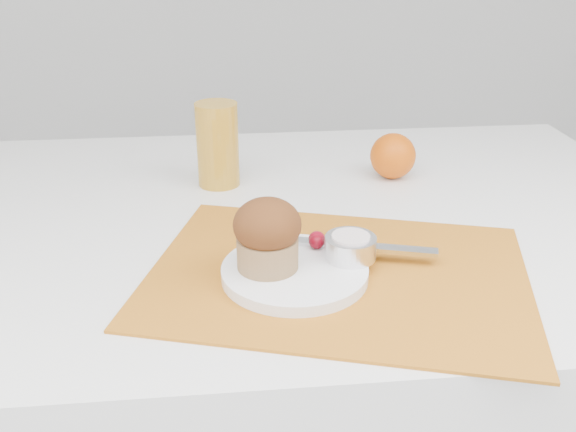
{
  "coord_description": "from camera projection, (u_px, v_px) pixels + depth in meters",
  "views": [
    {
      "loc": [
        -0.1,
        -0.83,
        1.15
      ],
      "look_at": [
        -0.02,
        -0.07,
        0.8
      ],
      "focal_mm": 40.0,
      "sensor_mm": 36.0,
      "label": 1
    }
  ],
  "objects": [
    {
      "name": "table",
      "position": [
        293.0,
        405.0,
        1.13
      ],
      "size": [
        1.2,
        0.8,
        0.75
      ],
      "primitive_type": "cube",
      "color": "white",
      "rests_on": "ground"
    },
    {
      "name": "orange",
      "position": [
        393.0,
        156.0,
        1.09
      ],
      "size": [
        0.08,
        0.08,
        0.08
      ],
      "primitive_type": "sphere",
      "color": "#DF5807",
      "rests_on": "table"
    },
    {
      "name": "cream",
      "position": [
        351.0,
        237.0,
        0.79
      ],
      "size": [
        0.06,
        0.06,
        0.01
      ],
      "primitive_type": "cylinder",
      "rotation": [
        0.0,
        0.0,
        -0.38
      ],
      "color": "silver",
      "rests_on": "ramekin"
    },
    {
      "name": "plate",
      "position": [
        295.0,
        272.0,
        0.78
      ],
      "size": [
        0.2,
        0.2,
        0.01
      ],
      "primitive_type": "cylinder",
      "rotation": [
        0.0,
        0.0,
        -0.11
      ],
      "color": "white",
      "rests_on": "placemat"
    },
    {
      "name": "muffin",
      "position": [
        267.0,
        234.0,
        0.76
      ],
      "size": [
        0.09,
        0.09,
        0.09
      ],
      "color": "#9E784C",
      "rests_on": "plate"
    },
    {
      "name": "juice_glass",
      "position": [
        218.0,
        145.0,
        1.05
      ],
      "size": [
        0.07,
        0.07,
        0.14
      ],
      "primitive_type": "cylinder",
      "rotation": [
        0.0,
        0.0,
        -0.01
      ],
      "color": "#C58C24",
      "rests_on": "table"
    },
    {
      "name": "raspberry_near",
      "position": [
        317.0,
        239.0,
        0.83
      ],
      "size": [
        0.02,
        0.02,
        0.02
      ],
      "primitive_type": "ellipsoid",
      "color": "#5A020F",
      "rests_on": "plate"
    },
    {
      "name": "ramekin",
      "position": [
        350.0,
        247.0,
        0.8
      ],
      "size": [
        0.07,
        0.07,
        0.03
      ],
      "primitive_type": "cylinder",
      "rotation": [
        0.0,
        0.0,
        0.01
      ],
      "color": "silver",
      "rests_on": "plate"
    },
    {
      "name": "raspberry_far",
      "position": [
        317.0,
        241.0,
        0.82
      ],
      "size": [
        0.02,
        0.02,
        0.02
      ],
      "primitive_type": "ellipsoid",
      "color": "#50020B",
      "rests_on": "plate"
    },
    {
      "name": "butter_knife",
      "position": [
        354.0,
        246.0,
        0.83
      ],
      "size": [
        0.21,
        0.08,
        0.01
      ],
      "primitive_type": "cube",
      "rotation": [
        0.0,
        0.0,
        -0.28
      ],
      "color": "silver",
      "rests_on": "plate"
    },
    {
      "name": "placemat",
      "position": [
        338.0,
        274.0,
        0.8
      ],
      "size": [
        0.54,
        0.46,
        0.0
      ],
      "primitive_type": "cube",
      "rotation": [
        0.0,
        0.0,
        -0.29
      ],
      "color": "#BF6D1A",
      "rests_on": "table"
    }
  ]
}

